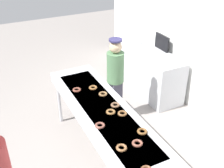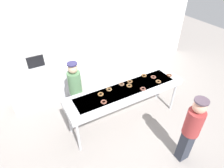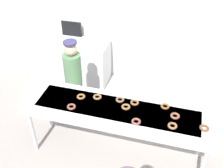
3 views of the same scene
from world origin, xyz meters
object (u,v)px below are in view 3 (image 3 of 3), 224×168
object	(u,v)px
fryer_conveyor	(117,112)
chocolate_donut_2	(136,122)
worker_baker	(74,78)
paper_cup_1	(99,40)
chocolate_donut_4	(204,128)
menu_display	(72,29)
chocolate_donut_1	(175,116)
chocolate_donut_3	(126,107)
paper_cup_0	(36,39)
chocolate_donut_5	(165,106)
paper_cup_2	(47,36)
prep_counter	(70,60)
chocolate_donut_0	(172,126)
chocolate_donut_10	(81,97)
chocolate_donut_9	(97,97)
chocolate_donut_8	(120,100)
chocolate_donut_6	(135,103)
chocolate_donut_7	(71,107)

from	to	relation	value
fryer_conveyor	chocolate_donut_2	bearing A→B (deg)	-32.35
worker_baker	paper_cup_1	world-z (taller)	worker_baker
chocolate_donut_4	menu_display	xyz separation A→B (m)	(-2.78, 2.16, 0.08)
chocolate_donut_1	chocolate_donut_3	bearing A→B (deg)	179.93
paper_cup_0	chocolate_donut_5	bearing A→B (deg)	-26.68
worker_baker	paper_cup_2	xyz separation A→B (m)	(-1.05, 1.15, 0.10)
worker_baker	chocolate_donut_4	bearing A→B (deg)	144.91
chocolate_donut_4	paper_cup_2	world-z (taller)	paper_cup_2
prep_counter	paper_cup_2	bearing A→B (deg)	179.23
chocolate_donut_0	paper_cup_1	bearing A→B (deg)	129.22
fryer_conveyor	chocolate_donut_0	size ratio (longest dim) A/B	21.57
chocolate_donut_4	paper_cup_2	xyz separation A→B (m)	(-3.24, 1.91, -0.03)
chocolate_donut_4	chocolate_donut_10	xyz separation A→B (m)	(-1.82, 0.17, 0.00)
chocolate_donut_3	chocolate_donut_9	distance (m)	0.48
chocolate_donut_10	menu_display	distance (m)	2.21
chocolate_donut_8	chocolate_donut_6	bearing A→B (deg)	-1.72
chocolate_donut_6	chocolate_donut_2	bearing A→B (deg)	-75.11
chocolate_donut_5	menu_display	world-z (taller)	menu_display
chocolate_donut_10	chocolate_donut_0	bearing A→B (deg)	-9.97
chocolate_donut_3	worker_baker	world-z (taller)	worker_baker
fryer_conveyor	menu_display	world-z (taller)	menu_display
chocolate_donut_9	prep_counter	distance (m)	2.12
chocolate_donut_1	paper_cup_2	bearing A→B (deg)	147.96
fryer_conveyor	chocolate_donut_10	world-z (taller)	chocolate_donut_10
fryer_conveyor	chocolate_donut_7	size ratio (longest dim) A/B	21.57
fryer_conveyor	chocolate_donut_7	distance (m)	0.67
chocolate_donut_6	fryer_conveyor	bearing A→B (deg)	-142.28
fryer_conveyor	chocolate_donut_10	size ratio (longest dim) A/B	21.57
chocolate_donut_6	chocolate_donut_9	xyz separation A→B (m)	(-0.58, -0.02, 0.00)
chocolate_donut_1	menu_display	distance (m)	3.13
chocolate_donut_5	menu_display	distance (m)	2.90
paper_cup_2	chocolate_donut_3	bearing A→B (deg)	-39.83
chocolate_donut_0	chocolate_donut_1	bearing A→B (deg)	85.64
menu_display	chocolate_donut_3	bearing A→B (deg)	-50.57
chocolate_donut_1	paper_cup_1	distance (m)	2.59
worker_baker	prep_counter	xyz separation A→B (m)	(-0.59, 1.14, -0.42)
chocolate_donut_8	paper_cup_1	size ratio (longest dim) A/B	1.25
chocolate_donut_0	paper_cup_1	world-z (taller)	paper_cup_1
chocolate_donut_9	prep_counter	size ratio (longest dim) A/B	0.08
prep_counter	paper_cup_0	size ratio (longest dim) A/B	16.46
paper_cup_1	chocolate_donut_8	bearing A→B (deg)	-62.83
chocolate_donut_9	chocolate_donut_10	xyz separation A→B (m)	(-0.24, -0.06, 0.00)
chocolate_donut_0	chocolate_donut_6	distance (m)	0.68
chocolate_donut_6	menu_display	bearing A→B (deg)	132.96
chocolate_donut_1	prep_counter	xyz separation A→B (m)	(-2.38, 1.77, -0.55)
chocolate_donut_1	chocolate_donut_4	size ratio (longest dim) A/B	1.00
paper_cup_2	worker_baker	bearing A→B (deg)	-47.63
chocolate_donut_1	chocolate_donut_3	xyz separation A→B (m)	(-0.71, 0.00, 0.00)
prep_counter	paper_cup_1	bearing A→B (deg)	12.49
chocolate_donut_9	paper_cup_0	bearing A→B (deg)	140.81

